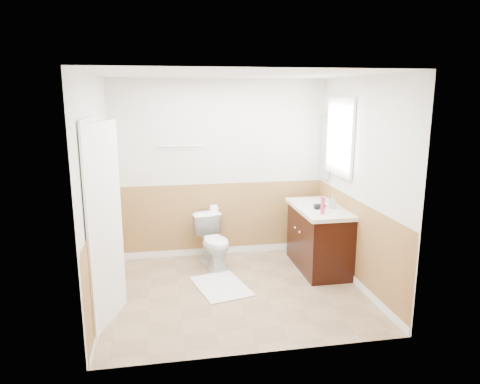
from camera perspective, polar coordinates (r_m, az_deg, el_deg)
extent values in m
plane|color=#8C7051|center=(5.39, -0.59, -12.64)|extent=(3.00, 3.00, 0.00)
plane|color=white|center=(4.88, -0.66, 14.96)|extent=(3.00, 3.00, 0.00)
plane|color=silver|center=(6.25, -2.62, 2.94)|extent=(3.00, 0.00, 3.00)
plane|color=silver|center=(3.75, 2.71, -3.68)|extent=(3.00, 0.00, 3.00)
plane|color=silver|center=(4.97, -17.94, -0.21)|extent=(0.00, 3.00, 3.00)
plane|color=silver|center=(5.44, 15.16, 1.03)|extent=(0.00, 3.00, 3.00)
plane|color=#A68042|center=(6.41, -2.54, -3.71)|extent=(3.00, 0.00, 3.00)
plane|color=#A68042|center=(4.04, 2.56, -13.90)|extent=(3.00, 0.00, 3.00)
plane|color=#A68042|center=(5.18, -17.24, -8.33)|extent=(0.00, 2.60, 2.60)
plane|color=#A68042|center=(5.63, 14.61, -6.47)|extent=(0.00, 2.60, 2.60)
imported|color=white|center=(6.00, -3.39, -6.40)|extent=(0.54, 0.75, 0.69)
cube|color=silver|center=(5.49, -2.45, -12.05)|extent=(0.72, 0.91, 0.02)
cube|color=black|center=(6.00, 10.12, -6.04)|extent=(0.55, 1.10, 0.80)
sphere|color=#BBBBC2|center=(5.77, 7.71, -5.16)|extent=(0.03, 0.03, 0.03)
sphere|color=#BABBC1|center=(5.95, 7.12, -4.58)|extent=(0.03, 0.03, 0.03)
cube|color=white|center=(5.88, 10.19, -2.12)|extent=(0.60, 1.15, 0.05)
cylinder|color=silver|center=(6.01, 9.80, -1.44)|extent=(0.36, 0.36, 0.02)
cylinder|color=silver|center=(6.06, 11.42, -0.81)|extent=(0.02, 0.02, 0.14)
cylinder|color=#C73359|center=(5.50, 10.60, -1.71)|extent=(0.05, 0.05, 0.22)
imported|color=#949BA7|center=(5.80, 11.81, -1.26)|extent=(0.10, 0.10, 0.17)
cylinder|color=black|center=(5.76, 10.19, -1.82)|extent=(0.14, 0.07, 0.07)
cylinder|color=black|center=(5.73, 9.99, -2.19)|extent=(0.03, 0.03, 0.07)
cube|color=silver|center=(6.38, 10.92, 5.64)|extent=(0.02, 0.35, 0.90)
cube|color=white|center=(5.88, 12.74, 6.95)|extent=(0.04, 0.80, 1.00)
cube|color=white|center=(5.89, 12.89, 6.95)|extent=(0.01, 0.70, 0.90)
cube|color=white|center=(4.58, -17.22, -4.21)|extent=(0.29, 0.78, 2.04)
cube|color=white|center=(4.59, -18.17, -4.12)|extent=(0.02, 0.92, 2.10)
sphere|color=silver|center=(4.91, -16.02, -3.87)|extent=(0.06, 0.06, 0.06)
cylinder|color=silver|center=(6.10, -7.74, 5.92)|extent=(0.62, 0.02, 0.02)
cylinder|color=silver|center=(6.28, -3.38, -2.15)|extent=(0.14, 0.02, 0.02)
cylinder|color=white|center=(6.28, -3.38, -2.15)|extent=(0.10, 0.11, 0.11)
cube|color=white|center=(6.31, -3.37, -3.12)|extent=(0.10, 0.01, 0.16)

